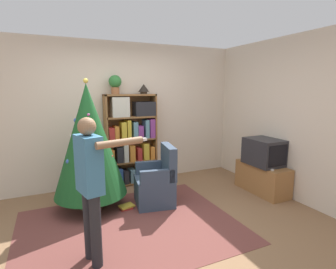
{
  "coord_description": "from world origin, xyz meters",
  "views": [
    {
      "loc": [
        -1.13,
        -2.92,
        1.78
      ],
      "look_at": [
        0.58,
        0.82,
        1.05
      ],
      "focal_mm": 28.0,
      "sensor_mm": 36.0,
      "label": 1
    }
  ],
  "objects_px": {
    "television": "(264,152)",
    "standing_person": "(91,180)",
    "armchair": "(157,184)",
    "potted_plant": "(115,83)",
    "bookshelf": "(131,139)",
    "christmas_tree": "(89,141)",
    "table_lamp": "(144,88)"
  },
  "relations": [
    {
      "from": "bookshelf",
      "to": "christmas_tree",
      "type": "relative_size",
      "value": 0.87
    },
    {
      "from": "armchair",
      "to": "table_lamp",
      "type": "relative_size",
      "value": 4.6
    },
    {
      "from": "standing_person",
      "to": "potted_plant",
      "type": "xyz_separation_m",
      "value": [
        0.76,
        2.03,
        0.98
      ]
    },
    {
      "from": "bookshelf",
      "to": "christmas_tree",
      "type": "xyz_separation_m",
      "value": [
        -0.85,
        -0.72,
        0.18
      ]
    },
    {
      "from": "television",
      "to": "standing_person",
      "type": "bearing_deg",
      "value": -166.74
    },
    {
      "from": "christmas_tree",
      "to": "standing_person",
      "type": "distance_m",
      "value": 1.32
    },
    {
      "from": "bookshelf",
      "to": "potted_plant",
      "type": "relative_size",
      "value": 5.09
    },
    {
      "from": "armchair",
      "to": "potted_plant",
      "type": "height_order",
      "value": "potted_plant"
    },
    {
      "from": "standing_person",
      "to": "table_lamp",
      "type": "xyz_separation_m",
      "value": [
        1.28,
        2.03,
        0.89
      ]
    },
    {
      "from": "bookshelf",
      "to": "potted_plant",
      "type": "bearing_deg",
      "value": 178.79
    },
    {
      "from": "bookshelf",
      "to": "television",
      "type": "distance_m",
      "value": 2.34
    },
    {
      "from": "christmas_tree",
      "to": "potted_plant",
      "type": "xyz_separation_m",
      "value": [
        0.58,
        0.72,
        0.84
      ]
    },
    {
      "from": "television",
      "to": "table_lamp",
      "type": "xyz_separation_m",
      "value": [
        -1.67,
        1.34,
        1.06
      ]
    },
    {
      "from": "bookshelf",
      "to": "standing_person",
      "type": "height_order",
      "value": "bookshelf"
    },
    {
      "from": "christmas_tree",
      "to": "armchair",
      "type": "distance_m",
      "value": 1.21
    },
    {
      "from": "armchair",
      "to": "potted_plant",
      "type": "distance_m",
      "value": 1.88
    },
    {
      "from": "television",
      "to": "armchair",
      "type": "bearing_deg",
      "value": 169.98
    },
    {
      "from": "bookshelf",
      "to": "christmas_tree",
      "type": "height_order",
      "value": "christmas_tree"
    },
    {
      "from": "christmas_tree",
      "to": "standing_person",
      "type": "bearing_deg",
      "value": -97.46
    },
    {
      "from": "christmas_tree",
      "to": "standing_person",
      "type": "height_order",
      "value": "christmas_tree"
    },
    {
      "from": "bookshelf",
      "to": "armchair",
      "type": "relative_size",
      "value": 1.82
    },
    {
      "from": "christmas_tree",
      "to": "standing_person",
      "type": "relative_size",
      "value": 1.27
    },
    {
      "from": "standing_person",
      "to": "potted_plant",
      "type": "height_order",
      "value": "potted_plant"
    },
    {
      "from": "bookshelf",
      "to": "armchair",
      "type": "bearing_deg",
      "value": -84.86
    },
    {
      "from": "armchair",
      "to": "standing_person",
      "type": "height_order",
      "value": "standing_person"
    },
    {
      "from": "television",
      "to": "christmas_tree",
      "type": "bearing_deg",
      "value": 167.59
    },
    {
      "from": "armchair",
      "to": "standing_person",
      "type": "bearing_deg",
      "value": -37.59
    },
    {
      "from": "bookshelf",
      "to": "table_lamp",
      "type": "relative_size",
      "value": 8.37
    },
    {
      "from": "television",
      "to": "armchair",
      "type": "xyz_separation_m",
      "value": [
        -1.83,
        0.32,
        -0.39
      ]
    },
    {
      "from": "television",
      "to": "armchair",
      "type": "height_order",
      "value": "television"
    },
    {
      "from": "table_lamp",
      "to": "bookshelf",
      "type": "bearing_deg",
      "value": -178.75
    },
    {
      "from": "potted_plant",
      "to": "christmas_tree",
      "type": "bearing_deg",
      "value": -128.88
    }
  ]
}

